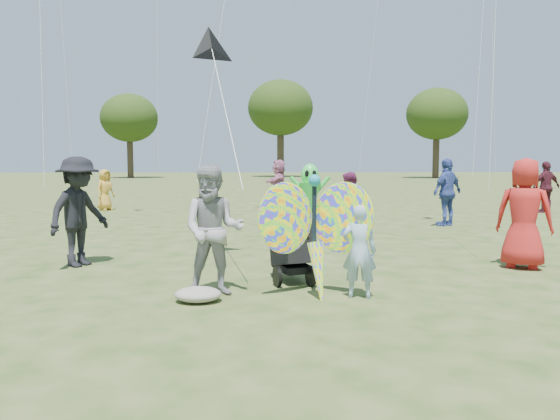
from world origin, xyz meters
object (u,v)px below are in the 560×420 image
object	(u,v)px
crowd_a	(524,213)
alien_kite	(310,195)
crowd_b	(79,212)
crowd_d	(208,198)
adult_man	(213,230)
jogging_stroller	(292,241)
child_girl	(359,251)
crowd_g	(105,190)
crowd_c	(447,192)
crowd_j	(279,183)
crowd_h	(546,187)
crowd_e	(349,206)
butterfly_kite	(316,235)

from	to	relation	value
crowd_a	alien_kite	distance (m)	5.56
crowd_b	crowd_d	world-z (taller)	crowd_b
adult_man	jogging_stroller	bearing A→B (deg)	40.47
child_girl	crowd_g	xyz separation A→B (m)	(-6.94, 13.11, 0.13)
jogging_stroller	crowd_c	bearing A→B (deg)	37.09
crowd_b	crowd_g	bearing A→B (deg)	42.42
crowd_a	crowd_g	distance (m)	15.09
crowd_g	crowd_j	xyz separation A→B (m)	(6.42, 1.51, 0.18)
jogging_stroller	alien_kite	distance (m)	5.45
adult_man	alien_kite	bearing A→B (deg)	77.70
crowd_g	crowd_j	bearing A→B (deg)	-44.79
crowd_a	crowd_c	size ratio (longest dim) A/B	0.99
adult_man	crowd_h	bearing A→B (deg)	51.41
crowd_e	butterfly_kite	xyz separation A→B (m)	(-1.30, -5.11, 0.06)
crowd_c	butterfly_kite	xyz separation A→B (m)	(-4.49, -7.84, -0.10)
butterfly_kite	alien_kite	size ratio (longest dim) A/B	1.05
child_girl	crowd_j	distance (m)	14.64
child_girl	jogging_stroller	distance (m)	1.33
crowd_j	jogging_stroller	bearing A→B (deg)	18.02
crowd_b	crowd_d	distance (m)	7.01
crowd_e	butterfly_kite	bearing A→B (deg)	-22.16
crowd_d	butterfly_kite	distance (m)	9.43
crowd_e	crowd_h	world-z (taller)	crowd_h
crowd_a	crowd_h	distance (m)	11.17
crowd_e	crowd_g	xyz separation A→B (m)	(-7.66, 7.96, -0.03)
butterfly_kite	crowd_d	bearing A→B (deg)	103.87
crowd_g	crowd_b	bearing A→B (deg)	-134.77
child_girl	crowd_a	size ratio (longest dim) A/B	0.67
adult_man	crowd_d	world-z (taller)	adult_man
crowd_c	crowd_j	xyz separation A→B (m)	(-4.43, 6.75, -0.01)
adult_man	crowd_h	distance (m)	15.52
crowd_j	child_girl	bearing A→B (deg)	21.33
crowd_g	alien_kite	distance (m)	9.60
crowd_g	adult_man	bearing A→B (deg)	-126.79
adult_man	alien_kite	xyz separation A→B (m)	(1.89, 6.18, 0.09)
crowd_d	crowd_h	distance (m)	11.78
child_girl	crowd_e	world-z (taller)	crowd_e
crowd_e	alien_kite	world-z (taller)	alien_kite
adult_man	crowd_e	xyz separation A→B (m)	(2.66, 4.91, -0.10)
adult_man	crowd_b	world-z (taller)	crowd_b
crowd_c	crowd_d	distance (m)	6.89
crowd_d	jogging_stroller	size ratio (longest dim) A/B	1.26
crowd_c	crowd_j	distance (m)	8.08
crowd_g	jogging_stroller	distance (m)	13.53
crowd_c	adult_man	bearing A→B (deg)	18.41
crowd_d	crowd_j	bearing A→B (deg)	-36.73
adult_man	crowd_e	size ratio (longest dim) A/B	1.12
crowd_j	alien_kite	size ratio (longest dim) A/B	1.07
crowd_g	jogging_stroller	size ratio (longest dim) A/B	1.34
crowd_g	crowd_d	bearing A→B (deg)	-101.75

